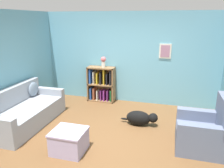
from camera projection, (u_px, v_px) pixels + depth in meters
ground_plane at (107, 137)px, 4.59m from camera, size 14.00×14.00×0.00m
wall_back at (129, 58)px, 6.30m from camera, size 5.60×0.13×2.60m
couch at (24, 112)px, 5.10m from camera, size 0.93×2.05×0.86m
bookshelf at (101, 85)px, 6.53m from camera, size 0.80×0.34×1.04m
recliner_chair at (205, 131)px, 4.10m from camera, size 0.91×0.89×1.04m
coffee_table at (69, 140)px, 4.03m from camera, size 0.61×0.56×0.43m
dog at (140, 118)px, 5.07m from camera, size 0.88×0.31×0.34m
vase at (103, 61)px, 6.29m from camera, size 0.15×0.15×0.31m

